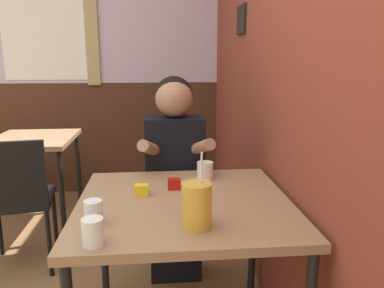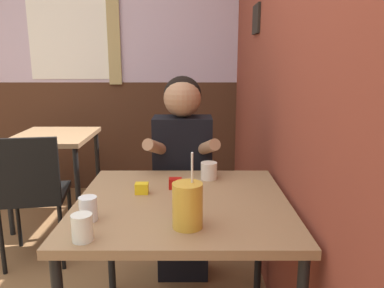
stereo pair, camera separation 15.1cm
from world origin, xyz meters
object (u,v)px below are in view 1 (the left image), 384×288
at_px(main_table, 184,215).
at_px(cocktail_pitcher, 197,205).
at_px(chair_near_window, 16,195).
at_px(background_table, 34,150).
at_px(person_seated, 175,174).

height_order(main_table, cocktail_pitcher, cocktail_pitcher).
relative_size(main_table, chair_near_window, 1.05).
height_order(main_table, background_table, same).
xyz_separation_m(chair_near_window, person_seated, (0.97, -0.13, 0.15)).
xyz_separation_m(main_table, chair_near_window, (-0.98, 0.73, -0.15)).
distance_m(main_table, chair_near_window, 1.23).
bearing_deg(main_table, cocktail_pitcher, -84.49).
bearing_deg(background_table, cocktail_pitcher, -56.90).
bearing_deg(chair_near_window, cocktail_pitcher, -53.62).
relative_size(chair_near_window, person_seated, 0.71).
bearing_deg(person_seated, cocktail_pitcher, -87.40).
bearing_deg(main_table, chair_near_window, 143.61).
bearing_deg(main_table, background_table, 127.02).
xyz_separation_m(chair_near_window, cocktail_pitcher, (1.01, -0.99, 0.30)).
bearing_deg(main_table, person_seated, 91.29).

